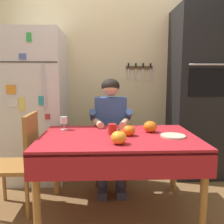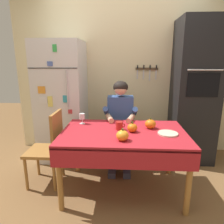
% 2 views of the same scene
% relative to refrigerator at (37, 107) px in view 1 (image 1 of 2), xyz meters
% --- Properties ---
extents(ground_plane, '(10.00, 10.00, 0.00)m').
position_rel_refrigerator_xyz_m(ground_plane, '(0.95, -0.96, -0.90)').
color(ground_plane, brown).
rests_on(ground_plane, ground).
extents(back_wall_assembly, '(3.70, 0.13, 2.60)m').
position_rel_refrigerator_xyz_m(back_wall_assembly, '(1.00, 0.39, 0.40)').
color(back_wall_assembly, beige).
rests_on(back_wall_assembly, ground).
extents(refrigerator, '(0.68, 0.71, 1.80)m').
position_rel_refrigerator_xyz_m(refrigerator, '(0.00, 0.00, 0.00)').
color(refrigerator, silver).
rests_on(refrigerator, ground).
extents(wall_oven, '(0.60, 0.64, 2.10)m').
position_rel_refrigerator_xyz_m(wall_oven, '(2.00, 0.04, 0.15)').
color(wall_oven, black).
rests_on(wall_oven, ground).
extents(dining_table, '(1.40, 0.90, 0.74)m').
position_rel_refrigerator_xyz_m(dining_table, '(0.95, -0.88, -0.24)').
color(dining_table, '#9E6B33').
rests_on(dining_table, ground).
extents(chair_behind_person, '(0.40, 0.40, 0.93)m').
position_rel_refrigerator_xyz_m(chair_behind_person, '(0.90, -0.09, -0.39)').
color(chair_behind_person, brown).
rests_on(chair_behind_person, ground).
extents(seated_person, '(0.47, 0.55, 1.25)m').
position_rel_refrigerator_xyz_m(seated_person, '(0.90, -0.28, -0.16)').
color(seated_person, '#38384C').
rests_on(seated_person, ground).
extents(chair_left_side, '(0.40, 0.40, 0.93)m').
position_rel_refrigerator_xyz_m(chair_left_side, '(0.05, -0.77, -0.39)').
color(chair_left_side, '#9E6B33').
rests_on(chair_left_side, ground).
extents(coffee_mug, '(0.11, 0.08, 0.10)m').
position_rel_refrigerator_xyz_m(coffee_mug, '(0.90, -0.81, -0.11)').
color(coffee_mug, '#B2231E').
rests_on(coffee_mug, dining_table).
extents(wine_glass, '(0.07, 0.07, 0.13)m').
position_rel_refrigerator_xyz_m(wine_glass, '(0.43, -0.60, -0.07)').
color(wine_glass, white).
rests_on(wine_glass, dining_table).
extents(pumpkin_large, '(0.11, 0.11, 0.12)m').
position_rel_refrigerator_xyz_m(pumpkin_large, '(1.05, -0.87, -0.11)').
color(pumpkin_large, orange).
rests_on(pumpkin_large, dining_table).
extents(pumpkin_medium, '(0.13, 0.13, 0.13)m').
position_rel_refrigerator_xyz_m(pumpkin_medium, '(1.26, -0.74, -0.11)').
color(pumpkin_medium, orange).
rests_on(pumpkin_medium, dining_table).
extents(pumpkin_small, '(0.13, 0.13, 0.13)m').
position_rel_refrigerator_xyz_m(pumpkin_small, '(0.94, -1.13, -0.11)').
color(pumpkin_small, orange).
rests_on(pumpkin_small, dining_table).
extents(serving_tray, '(0.22, 0.22, 0.02)m').
position_rel_refrigerator_xyz_m(serving_tray, '(1.43, -0.92, -0.15)').
color(serving_tray, beige).
rests_on(serving_tray, dining_table).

